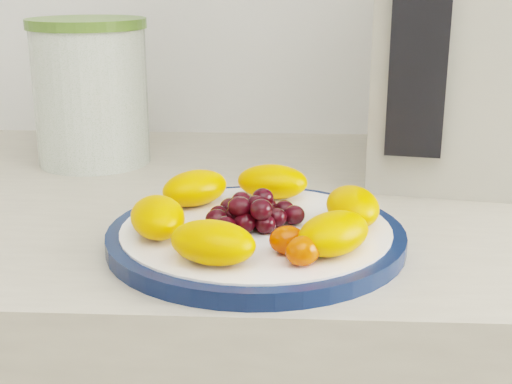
{
  "coord_description": "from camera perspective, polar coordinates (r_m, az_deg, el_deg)",
  "views": [
    {
      "loc": [
        -0.08,
        0.44,
        1.14
      ],
      "look_at": [
        -0.11,
        1.04,
        0.95
      ],
      "focal_mm": 50.0,
      "sensor_mm": 36.0,
      "label": 1
    }
  ],
  "objects": [
    {
      "name": "plate_rim",
      "position": [
        0.64,
        0.0,
        -3.61
      ],
      "size": [
        0.27,
        0.27,
        0.01
      ],
      "primitive_type": "cylinder",
      "color": "#0B193C",
      "rests_on": "counter"
    },
    {
      "name": "plate_face",
      "position": [
        0.64,
        0.0,
        -3.53
      ],
      "size": [
        0.24,
        0.24,
        0.02
      ],
      "primitive_type": "cylinder",
      "color": "white",
      "rests_on": "counter"
    },
    {
      "name": "canister",
      "position": [
        0.93,
        -13.04,
        7.43
      ],
      "size": [
        0.15,
        0.15,
        0.17
      ],
      "primitive_type": "cylinder",
      "rotation": [
        0.0,
        0.0,
        -0.04
      ],
      "color": "#365A1F",
      "rests_on": "counter"
    },
    {
      "name": "canister_lid",
      "position": [
        0.92,
        -13.43,
        13.0
      ],
      "size": [
        0.15,
        0.15,
        0.01
      ],
      "primitive_type": "cylinder",
      "rotation": [
        0.0,
        0.0,
        -0.04
      ],
      "color": "#486926",
      "rests_on": "canister"
    },
    {
      "name": "appliance_body",
      "position": [
        0.9,
        16.34,
        12.44
      ],
      "size": [
        0.24,
        0.3,
        0.34
      ],
      "primitive_type": "cube",
      "rotation": [
        0.0,
        0.0,
        -0.18
      ],
      "color": "#A6A292",
      "rests_on": "counter"
    },
    {
      "name": "appliance_panel",
      "position": [
        0.76,
        13.02,
        12.25
      ],
      "size": [
        0.06,
        0.03,
        0.25
      ],
      "primitive_type": "cube",
      "rotation": [
        0.0,
        0.0,
        -0.18
      ],
      "color": "black",
      "rests_on": "appliance_body"
    },
    {
      "name": "fruit_plate",
      "position": [
        0.63,
        0.01,
        -1.59
      ],
      "size": [
        0.23,
        0.23,
        0.03
      ],
      "color": "#FF7E00",
      "rests_on": "plate_face"
    }
  ]
}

